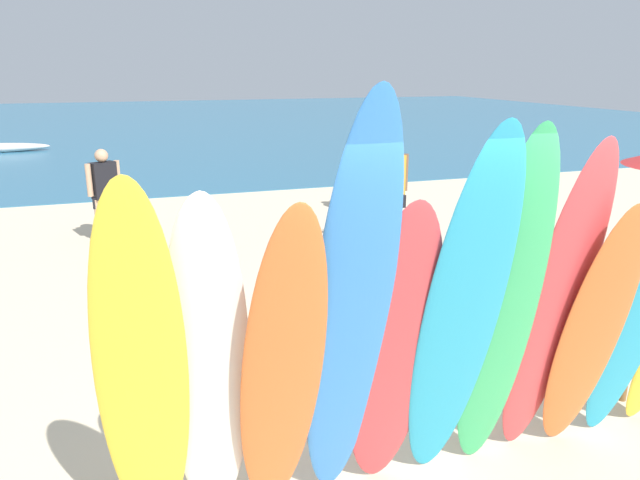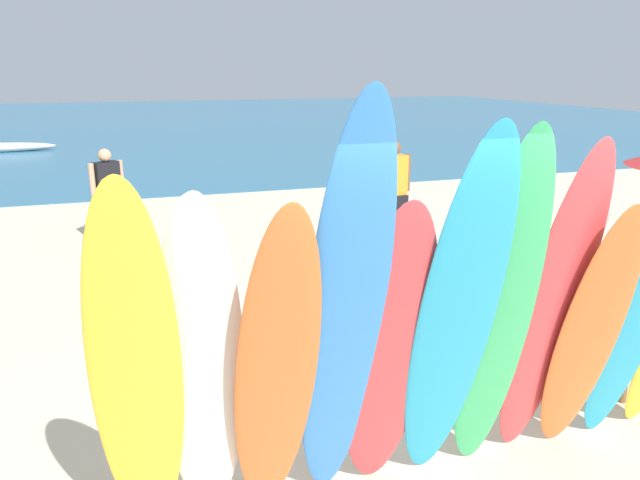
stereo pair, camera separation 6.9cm
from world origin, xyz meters
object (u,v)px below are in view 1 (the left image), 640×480
object	(u,v)px
surfboard_blue_3	(350,323)
beachgoer_near_rack	(105,189)
surfboard_orange_2	(283,375)
beachgoer_by_water	(390,187)
surfboard_yellow_0	(143,380)
surfboard_white_1	(208,373)
surfboard_green_6	(503,313)
surfboard_rack	(412,379)
surfboard_teal_5	(461,322)
surfboard_orange_8	(592,334)
surfboard_red_7	(554,310)
beachgoer_photographing	(365,171)
beach_chair_striped	(569,260)
beach_chair_red	(590,238)
surfboard_red_4	(393,356)

from	to	relation	value
surfboard_blue_3	beachgoer_near_rack	size ratio (longest dim) A/B	1.83
surfboard_orange_2	beachgoer_by_water	size ratio (longest dim) A/B	1.31
surfboard_yellow_0	beachgoer_by_water	world-z (taller)	surfboard_yellow_0
surfboard_white_1	surfboard_green_6	size ratio (longest dim) A/B	0.88
surfboard_rack	surfboard_yellow_0	distance (m)	2.12
surfboard_orange_2	beachgoer_near_rack	xyz separation A→B (m)	(-1.13, 7.30, -0.21)
surfboard_teal_5	surfboard_orange_8	bearing A→B (deg)	3.30
surfboard_orange_2	surfboard_red_7	xyz separation A→B (m)	(1.97, 0.09, 0.12)
surfboard_yellow_0	beachgoer_photographing	distance (m)	9.01
surfboard_yellow_0	surfboard_teal_5	world-z (taller)	surfboard_teal_5
surfboard_red_7	beachgoer_by_water	distance (m)	5.60
surfboard_white_1	surfboard_red_7	xyz separation A→B (m)	(2.39, -0.04, 0.10)
surfboard_white_1	beach_chair_striped	world-z (taller)	surfboard_white_1
surfboard_teal_5	beachgoer_photographing	xyz separation A→B (m)	(2.58, 7.85, -0.45)
surfboard_teal_5	surfboard_red_7	size ratio (longest dim) A/B	1.06
beach_chair_striped	beach_chair_red	bearing A→B (deg)	35.54
surfboard_white_1	beachgoer_near_rack	size ratio (longest dim) A/B	1.47
surfboard_red_7	beachgoer_by_water	world-z (taller)	surfboard_red_7
surfboard_rack	surfboard_red_7	xyz separation A→B (m)	(0.81, -0.51, 0.67)
surfboard_red_7	beachgoer_photographing	size ratio (longest dim) A/B	1.69
surfboard_red_4	beachgoer_near_rack	size ratio (longest dim) A/B	1.42
surfboard_teal_5	surfboard_yellow_0	bearing A→B (deg)	178.05
surfboard_orange_8	beach_chair_striped	bearing A→B (deg)	54.95
surfboard_orange_2	surfboard_orange_8	size ratio (longest dim) A/B	1.09
surfboard_green_6	beach_chair_striped	distance (m)	4.38
surfboard_white_1	surfboard_orange_8	bearing A→B (deg)	2.72
surfboard_orange_2	beachgoer_near_rack	size ratio (longest dim) A/B	1.47
beachgoer_near_rack	beach_chair_striped	size ratio (longest dim) A/B	1.91
surfboard_teal_5	beach_chair_striped	world-z (taller)	surfboard_teal_5
surfboard_red_4	surfboard_red_7	distance (m)	1.23
surfboard_green_6	surfboard_red_7	xyz separation A→B (m)	(0.44, 0.03, -0.05)
beachgoer_photographing	surfboard_green_6	bearing A→B (deg)	13.12
surfboard_rack	surfboard_orange_8	bearing A→B (deg)	-25.89
surfboard_green_6	beach_chair_red	bearing A→B (deg)	46.03
surfboard_yellow_0	surfboard_orange_8	bearing A→B (deg)	2.14
surfboard_teal_5	beach_chair_red	bearing A→B (deg)	39.79
surfboard_blue_3	surfboard_green_6	distance (m)	1.13
surfboard_yellow_0	surfboard_red_4	size ratio (longest dim) A/B	1.10
surfboard_rack	surfboard_blue_3	world-z (taller)	surfboard_blue_3
surfboard_blue_3	beachgoer_near_rack	distance (m)	7.50
surfboard_blue_3	surfboard_orange_8	distance (m)	1.92
surfboard_red_4	beachgoer_by_water	distance (m)	6.00
surfboard_rack	surfboard_red_7	world-z (taller)	surfboard_red_7
surfboard_rack	beachgoer_by_water	bearing A→B (deg)	67.37
surfboard_white_1	surfboard_red_4	distance (m)	1.17
surfboard_blue_3	beach_chair_striped	distance (m)	5.29
surfboard_yellow_0	surfboard_orange_8	xyz separation A→B (m)	(3.07, 0.01, -0.18)
surfboard_orange_2	beachgoer_by_water	world-z (taller)	surfboard_orange_2
surfboard_red_7	beach_chair_red	distance (m)	5.23
surfboard_red_4	beach_chair_striped	bearing A→B (deg)	38.68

